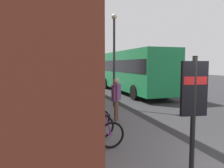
% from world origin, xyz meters
% --- Properties ---
extents(ground, '(60.00, 60.00, 0.00)m').
position_xyz_m(ground, '(6.00, -1.00, 0.00)').
color(ground, '#2D2D30').
extents(sidewalk_pavement, '(24.00, 3.50, 0.12)m').
position_xyz_m(sidewalk_pavement, '(8.00, 1.75, 0.06)').
color(sidewalk_pavement, slate).
rests_on(sidewalk_pavement, ground).
extents(station_facade, '(22.00, 0.65, 8.42)m').
position_xyz_m(station_facade, '(8.99, 3.80, 4.20)').
color(station_facade, brown).
rests_on(station_facade, ground).
extents(bicycle_mid_rack, '(0.48, 1.77, 0.97)m').
position_xyz_m(bicycle_mid_rack, '(2.22, 2.66, 0.51)').
color(bicycle_mid_rack, black).
rests_on(bicycle_mid_rack, sidewalk_pavement).
extents(bicycle_nearest_sign, '(0.48, 1.76, 0.97)m').
position_xyz_m(bicycle_nearest_sign, '(3.19, 2.68, 0.51)').
color(bicycle_nearest_sign, black).
rests_on(bicycle_nearest_sign, sidewalk_pavement).
extents(bicycle_under_window, '(0.48, 1.77, 0.97)m').
position_xyz_m(bicycle_under_window, '(4.05, 2.55, 0.51)').
color(bicycle_under_window, black).
rests_on(bicycle_under_window, sidewalk_pavement).
extents(bicycle_by_door, '(0.48, 1.77, 0.97)m').
position_xyz_m(bicycle_by_door, '(4.94, 2.56, 0.51)').
color(bicycle_by_door, black).
rests_on(bicycle_by_door, sidewalk_pavement).
extents(transit_info_sign, '(0.16, 0.56, 2.40)m').
position_xyz_m(transit_info_sign, '(0.52, 0.96, 1.72)').
color(transit_info_sign, black).
rests_on(transit_info_sign, sidewalk_pavement).
extents(city_bus, '(10.51, 2.69, 3.35)m').
position_xyz_m(city_bus, '(13.31, -3.00, 1.92)').
color(city_bus, '#1E8C4C').
rests_on(city_bus, ground).
extents(pedestrian_near_bus, '(0.53, 0.48, 1.68)m').
position_xyz_m(pedestrian_near_bus, '(4.90, 1.13, 1.15)').
color(pedestrian_near_bus, brown).
rests_on(pedestrian_near_bus, sidewalk_pavement).
extents(street_lamp, '(0.28, 0.28, 4.80)m').
position_xyz_m(street_lamp, '(7.74, 0.30, 2.99)').
color(street_lamp, '#333338').
rests_on(street_lamp, sidewalk_pavement).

